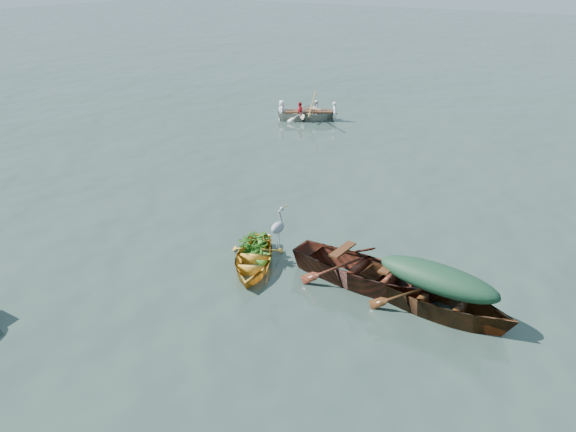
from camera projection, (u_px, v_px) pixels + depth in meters
name	position (u px, v px, depth m)	size (l,w,h in m)	color
ground	(263.00, 280.00, 11.85)	(140.00, 140.00, 0.00)	#2D3F38
yellow_dinghy	(253.00, 267.00, 12.36)	(1.21, 2.80, 0.73)	gold
green_tarp_boat	(434.00, 311.00, 10.79)	(1.34, 4.31, 1.00)	#472610
open_wooden_boat	(364.00, 285.00, 11.65)	(1.43, 4.60, 1.09)	maroon
rowed_boat	(308.00, 120.00, 23.55)	(1.07, 3.57, 0.81)	beige
green_tarp_cover	(438.00, 277.00, 10.47)	(0.74, 2.37, 0.52)	#163723
thwart_benches	(366.00, 262.00, 11.41)	(0.86, 2.30, 0.04)	#41210F
heron	(278.00, 233.00, 12.01)	(0.28, 0.40, 0.92)	#9FA1A8
dinghy_weeds	(257.00, 229.00, 12.57)	(0.70, 0.90, 0.60)	#2B631A
rowers	(308.00, 101.00, 23.22)	(0.96, 2.50, 0.76)	silver
oars	(308.00, 110.00, 23.37)	(2.60, 0.60, 0.06)	olive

